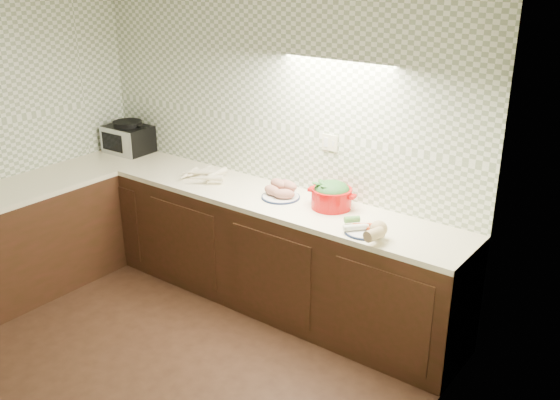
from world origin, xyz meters
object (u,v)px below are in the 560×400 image
Objects in this scene: onion_bowl at (286,188)px; veg_plate at (371,229)px; toaster_oven at (128,138)px; parsnip_pile at (203,177)px; sweet_potato_plate at (281,191)px; dutch_oven at (332,195)px.

veg_plate is (0.92, -0.31, 0.01)m from onion_bowl.
parsnip_pile is at bearing -10.98° from toaster_oven.
parsnip_pile is 3.19× the size of onion_bowl.
sweet_potato_plate is at bearing -4.55° from toaster_oven.
onion_bowl is at bearing 164.73° from dutch_oven.
dutch_oven is at bearing -6.97° from onion_bowl.
sweet_potato_plate is 0.42m from dutch_oven.
veg_plate reaches higher than parsnip_pile.
parsnip_pile is 1.18× the size of dutch_oven.
dutch_oven is (0.41, 0.06, 0.05)m from sweet_potato_plate.
sweet_potato_plate is 0.90m from veg_plate.
sweet_potato_plate reaches higher than parsnip_pile.
onion_bowl is 0.33× the size of veg_plate.
sweet_potato_plate is 2.16× the size of onion_bowl.
parsnip_pile is 1.06× the size of veg_plate.
veg_plate reaches higher than onion_bowl.
onion_bowl reaches higher than parsnip_pile.
toaster_oven reaches higher than dutch_oven.
parsnip_pile is at bearing 176.28° from veg_plate.
dutch_oven is 0.90× the size of veg_plate.
sweet_potato_plate is 0.12m from onion_bowl.
veg_plate is (2.71, -0.28, -0.09)m from toaster_oven.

